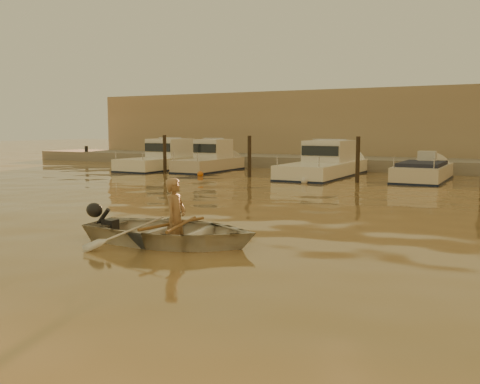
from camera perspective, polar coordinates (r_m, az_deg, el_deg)
The scene contains 19 objects.
ground_plane at distance 11.29m, azimuth -5.98°, elevation -5.25°, with size 160.00×160.00×0.00m, color olive.
dinghy at distance 11.05m, azimuth -7.34°, elevation -4.15°, with size 2.62×3.67×0.76m, color silver.
person at distance 10.96m, azimuth -6.90°, elevation -2.82°, with size 0.60×0.40×1.65m, color #9C764E.
outboard_motor at distance 11.83m, azimuth -13.75°, elevation -3.47°, with size 0.90×0.40×0.70m, color black, non-canonical shape.
oar_port at distance 10.91m, azimuth -6.20°, elevation -3.43°, with size 0.06×0.06×2.10m, color brown.
oar_starboard at distance 11.00m, azimuth -7.13°, elevation -3.35°, with size 0.06×0.06×2.10m, color brown.
moored_boat_0 at distance 31.18m, azimuth -8.12°, elevation 3.57°, with size 2.26×7.19×1.75m, color white, non-canonical shape.
moored_boat_1 at distance 29.49m, azimuth -3.33°, elevation 3.44°, with size 1.86×5.67×1.75m, color beige, non-canonical shape.
moored_boat_2 at distance 26.65m, azimuth 8.98°, elevation 3.01°, with size 2.43×8.10×1.75m, color white, non-canonical shape.
moored_boat_3 at distance 25.55m, azimuth 18.92°, elevation 1.67°, with size 2.00×5.80×0.95m, color beige, non-canonical shape.
piling_0 at distance 28.41m, azimuth -8.03°, elevation 3.81°, with size 0.18×0.18×2.20m, color #2D2319.
piling_1 at distance 25.79m, azimuth 1.01°, elevation 3.58°, with size 0.18×0.18×2.20m, color #2D2319.
piling_2 at distance 23.86m, azimuth 12.44°, elevation 3.16°, with size 0.18×0.18×2.20m, color #2D2319.
fender_a at distance 28.59m, azimuth -10.19°, elevation 2.18°, with size 0.30×0.30×0.30m, color silver.
fender_b at distance 26.48m, azimuth -4.26°, elevation 1.91°, with size 0.30×0.30×0.30m, color #CA6317.
fender_c at distance 23.12m, azimuth 6.89°, elevation 1.17°, with size 0.30×0.30×0.30m, color silver.
fender_d at distance 23.51m, azimuth 20.19°, elevation 0.89°, with size 0.30×0.30×0.30m, color orange.
quay at distance 31.34m, azimuth 16.56°, elevation 2.50°, with size 52.00×4.00×1.00m, color gray.
waterfront_building at distance 36.67m, azimuth 18.41°, elevation 6.54°, with size 46.00×7.00×4.80m, color #9E8466.
Camera 1 is at (6.19, -9.15, 2.35)m, focal length 40.00 mm.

